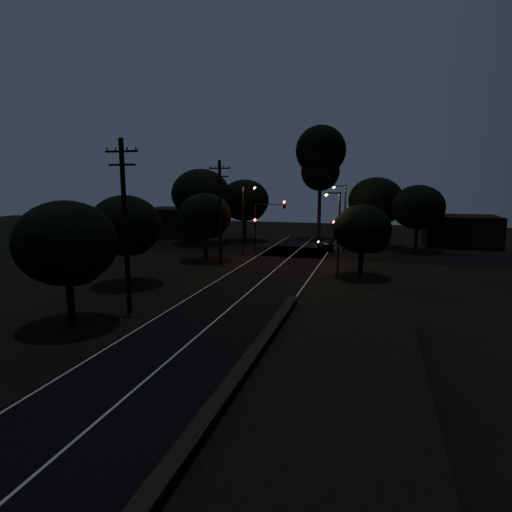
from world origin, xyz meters
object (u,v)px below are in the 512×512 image
Objects in this scene: signal_right at (334,232)px; car at (325,244)px; utility_pole_mid at (125,224)px; tall_pine at (321,157)px; signal_mast at (269,217)px; streetlight_a at (244,215)px; streetlight_c at (337,228)px; streetlight_b at (343,213)px; utility_pole_far at (220,211)px; signal_left at (255,229)px.

signal_right is 5.29m from car.
tall_pine reaches higher than utility_pole_mid.
streetlight_a is at bearing -140.23° from signal_mast.
streetlight_c is at bearing -82.98° from signal_right.
signal_right is at bearing -100.00° from streetlight_b.
streetlight_c is (11.83, 15.00, -1.39)m from utility_pole_mid.
utility_pole_far is 1.31× the size of streetlight_a.
utility_pole_far is at bearing -143.00° from signal_right.
streetlight_b is at bearing 22.05° from signal_left.
signal_left is 1.02× the size of car.
signal_right is at bearing 91.80° from car.
utility_pole_mid is 1.76× the size of signal_mast.
signal_right is 0.66× the size of signal_mast.
tall_pine is 17.88m from signal_right.
car is (8.51, 6.61, -3.95)m from streetlight_a.
signal_mast is 0.83× the size of streetlight_c.
signal_mast is 0.78× the size of streetlight_a.
tall_pine is 2.19× the size of streetlight_c.
streetlight_a and streetlight_b have the same top height.
signal_right is 10.18m from streetlight_c.
streetlight_a is at bearing 144.31° from streetlight_c.
tall_pine is 2.06× the size of streetlight_a.
utility_pole_mid is at bearing -111.30° from streetlight_b.
car is at bearing 106.84° from signal_right.
tall_pine reaches higher than signal_mast.
utility_pole_mid is at bearing -91.73° from streetlight_a.
utility_pole_mid is at bearing -93.21° from signal_left.
signal_left is 0.51× the size of streetlight_b.
tall_pine is at bearing 69.54° from signal_left.
utility_pole_far is 16.51m from streetlight_b.
signal_right is (10.60, 7.99, -2.65)m from utility_pole_far.
streetlight_a is 11.48m from car.
utility_pole_mid is 25.22m from signal_mast.
utility_pole_far is at bearing -99.94° from signal_left.
car is at bearing 30.67° from signal_left.
utility_pole_far is at bearing 90.00° from utility_pole_mid.
streetlight_b is 14.01m from streetlight_c.
utility_pole_mid is at bearing -99.93° from tall_pine.
signal_left is 2.77m from streetlight_a.
signal_right is at bearing 37.00° from utility_pole_far.
tall_pine reaches higher than streetlight_a.
signal_mast is at bearing 0.13° from signal_left.
signal_right is (10.60, 24.99, -2.90)m from utility_pole_mid.
streetlight_b is (0.71, 4.01, 1.80)m from signal_right.
streetlight_a is (-2.39, -1.99, 0.30)m from signal_mast.
utility_pole_mid is 31.42m from car.
streetlight_c is at bearing -87.86° from streetlight_b.
streetlight_b is at bearing 29.48° from streetlight_a.
utility_pole_mid is 31.15m from streetlight_b.
signal_left is at bearing 70.41° from streetlight_a.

